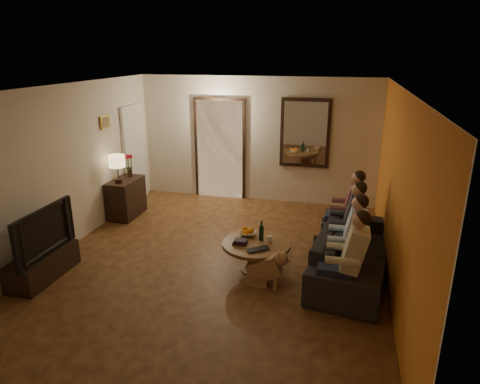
% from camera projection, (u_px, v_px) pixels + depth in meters
% --- Properties ---
extents(floor, '(5.00, 6.00, 0.01)m').
position_uv_depth(floor, '(216.00, 261.00, 6.57)').
color(floor, '#402211').
rests_on(floor, ground).
extents(ceiling, '(5.00, 6.00, 0.01)m').
position_uv_depth(ceiling, '(213.00, 88.00, 5.75)').
color(ceiling, white).
rests_on(ceiling, back_wall).
extents(back_wall, '(5.00, 0.02, 2.60)m').
position_uv_depth(back_wall, '(257.00, 140.00, 8.93)').
color(back_wall, beige).
rests_on(back_wall, floor).
extents(front_wall, '(5.00, 0.02, 2.60)m').
position_uv_depth(front_wall, '(105.00, 286.00, 3.40)').
color(front_wall, beige).
rests_on(front_wall, floor).
extents(left_wall, '(0.02, 6.00, 2.60)m').
position_uv_depth(left_wall, '(63.00, 169.00, 6.73)').
color(left_wall, beige).
rests_on(left_wall, floor).
extents(right_wall, '(0.02, 6.00, 2.60)m').
position_uv_depth(right_wall, '(397.00, 193.00, 5.60)').
color(right_wall, beige).
rests_on(right_wall, floor).
extents(orange_accent, '(0.01, 6.00, 2.60)m').
position_uv_depth(orange_accent, '(397.00, 193.00, 5.60)').
color(orange_accent, orange).
rests_on(orange_accent, right_wall).
extents(kitchen_doorway, '(1.00, 0.06, 2.10)m').
position_uv_depth(kitchen_doorway, '(220.00, 150.00, 9.17)').
color(kitchen_doorway, '#FFE0A5').
rests_on(kitchen_doorway, floor).
extents(door_trim, '(1.12, 0.04, 2.22)m').
position_uv_depth(door_trim, '(220.00, 150.00, 9.16)').
color(door_trim, black).
rests_on(door_trim, floor).
extents(fridge_glimpse, '(0.45, 0.03, 1.70)m').
position_uv_depth(fridge_glimpse, '(231.00, 157.00, 9.17)').
color(fridge_glimpse, silver).
rests_on(fridge_glimpse, floor).
extents(mirror_frame, '(1.00, 0.05, 1.40)m').
position_uv_depth(mirror_frame, '(305.00, 133.00, 8.60)').
color(mirror_frame, black).
rests_on(mirror_frame, back_wall).
extents(mirror_glass, '(0.86, 0.02, 1.26)m').
position_uv_depth(mirror_glass, '(305.00, 133.00, 8.58)').
color(mirror_glass, white).
rests_on(mirror_glass, back_wall).
extents(white_door, '(0.06, 0.85, 2.04)m').
position_uv_depth(white_door, '(135.00, 154.00, 8.93)').
color(white_door, white).
rests_on(white_door, floor).
extents(framed_art, '(0.03, 0.28, 0.24)m').
position_uv_depth(framed_art, '(105.00, 122.00, 7.75)').
color(framed_art, '#B28C33').
rests_on(framed_art, left_wall).
extents(art_canvas, '(0.01, 0.22, 0.18)m').
position_uv_depth(art_canvas, '(106.00, 122.00, 7.74)').
color(art_canvas, brown).
rests_on(art_canvas, left_wall).
extents(dresser, '(0.45, 0.83, 0.74)m').
position_uv_depth(dresser, '(126.00, 198.00, 8.28)').
color(dresser, black).
rests_on(dresser, floor).
extents(table_lamp, '(0.30, 0.30, 0.54)m').
position_uv_depth(table_lamp, '(118.00, 169.00, 7.88)').
color(table_lamp, beige).
rests_on(table_lamp, dresser).
extents(flower_vase, '(0.14, 0.14, 0.44)m').
position_uv_depth(flower_vase, '(129.00, 166.00, 8.30)').
color(flower_vase, '#AA1226').
rests_on(flower_vase, dresser).
extents(tv_stand, '(0.45, 1.11, 0.37)m').
position_uv_depth(tv_stand, '(43.00, 265.00, 6.06)').
color(tv_stand, black).
rests_on(tv_stand, floor).
extents(tv, '(1.18, 0.15, 0.68)m').
position_uv_depth(tv, '(37.00, 231.00, 5.89)').
color(tv, black).
rests_on(tv, tv_stand).
extents(sofa, '(2.48, 1.28, 0.69)m').
position_uv_depth(sofa, '(354.00, 251.00, 6.13)').
color(sofa, black).
rests_on(sofa, floor).
extents(person_a, '(0.60, 0.40, 1.20)m').
position_uv_depth(person_a, '(348.00, 263.00, 5.24)').
color(person_a, tan).
rests_on(person_a, sofa).
extents(person_b, '(0.60, 0.40, 1.20)m').
position_uv_depth(person_b, '(348.00, 243.00, 5.79)').
color(person_b, tan).
rests_on(person_b, sofa).
extents(person_c, '(0.60, 0.40, 1.20)m').
position_uv_depth(person_c, '(349.00, 226.00, 6.35)').
color(person_c, tan).
rests_on(person_c, sofa).
extents(person_d, '(0.60, 0.40, 1.20)m').
position_uv_depth(person_d, '(349.00, 212.00, 6.90)').
color(person_d, tan).
rests_on(person_d, sofa).
extents(dog, '(0.57, 0.26, 0.56)m').
position_uv_depth(dog, '(265.00, 267.00, 5.81)').
color(dog, tan).
rests_on(dog, floor).
extents(coffee_table, '(1.01, 1.01, 0.45)m').
position_uv_depth(coffee_table, '(256.00, 257.00, 6.23)').
color(coffee_table, brown).
rests_on(coffee_table, floor).
extents(bowl, '(0.26, 0.26, 0.06)m').
position_uv_depth(bowl, '(248.00, 233.00, 6.39)').
color(bowl, white).
rests_on(bowl, coffee_table).
extents(oranges, '(0.20, 0.20, 0.08)m').
position_uv_depth(oranges, '(248.00, 229.00, 6.37)').
color(oranges, orange).
rests_on(oranges, bowl).
extents(wine_bottle, '(0.07, 0.07, 0.31)m').
position_uv_depth(wine_bottle, '(261.00, 230.00, 6.19)').
color(wine_bottle, black).
rests_on(wine_bottle, coffee_table).
extents(wine_glass, '(0.06, 0.06, 0.10)m').
position_uv_depth(wine_glass, '(270.00, 239.00, 6.15)').
color(wine_glass, silver).
rests_on(wine_glass, coffee_table).
extents(book_stack, '(0.20, 0.15, 0.07)m').
position_uv_depth(book_stack, '(240.00, 242.00, 6.11)').
color(book_stack, black).
rests_on(book_stack, coffee_table).
extents(laptop, '(0.39, 0.37, 0.03)m').
position_uv_depth(laptop, '(260.00, 251.00, 5.87)').
color(laptop, black).
rests_on(laptop, coffee_table).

